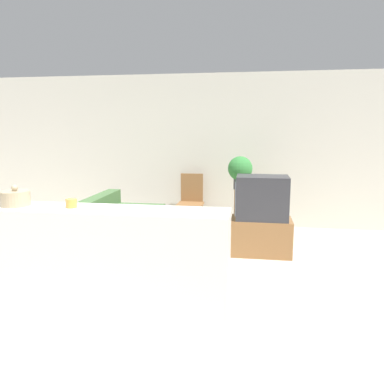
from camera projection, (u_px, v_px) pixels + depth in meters
The scene contains 11 objects.
ground_plane at pixel (100, 305), 3.72m from camera, with size 14.00×14.00×0.00m, color beige.
wall_back at pixel (171, 150), 6.84m from camera, with size 9.00×0.06×2.70m.
couch at pixel (115, 236), 5.18m from camera, with size 0.94×1.81×0.78m.
tv_stand at pixel (261, 236), 5.23m from camera, with size 0.83×0.50×0.50m.
television at pixel (262, 197), 5.14m from camera, with size 0.71×0.48×0.60m.
wooden_chair at pixel (191, 199), 6.57m from camera, with size 0.44×0.44×0.96m.
plant_stand at pixel (239, 211), 6.24m from camera, with size 0.18×0.18×0.75m.
potted_plant at pixel (240, 170), 6.13m from camera, with size 0.40×0.40×0.54m.
foreground_counter at pixel (83, 266), 3.32m from camera, with size 2.58×0.44×1.05m.
decorative_bowl at pixel (15, 198), 3.31m from camera, with size 0.25×0.25×0.19m.
candle_jar at pixel (71, 203), 3.24m from camera, with size 0.10×0.10×0.08m.
Camera 1 is at (1.44, -3.30, 1.72)m, focal length 35.00 mm.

